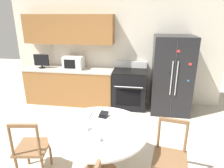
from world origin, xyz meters
TOP-DOWN VIEW (x-y plane):
  - back_wall at (-0.30, 2.59)m, footprint 5.20×0.44m
  - kitchen_counter at (-1.11, 2.29)m, footprint 2.21×0.64m
  - refrigerator at (1.35, 2.19)m, footprint 0.85×0.81m
  - oven_range at (0.40, 2.26)m, footprint 0.79×0.68m
  - microwave at (-0.98, 2.30)m, footprint 0.47×0.35m
  - countertop_tv at (-1.80, 2.26)m, footprint 0.38×0.16m
  - dining_table at (0.17, -0.07)m, footprint 1.29×1.29m
  - dining_chair_right at (1.10, -0.11)m, footprint 0.48×0.48m
  - dining_chair_left at (-0.75, -0.20)m, footprint 0.48×0.48m
  - candle_glass at (0.01, -0.15)m, footprint 0.08×0.08m
  - folded_napkin at (0.18, -0.31)m, footprint 0.19×0.14m
  - wallet at (0.17, 0.24)m, footprint 0.14×0.15m
  - mail_stack at (-0.14, 0.26)m, footprint 0.26×0.33m

SIDE VIEW (x-z plane):
  - dining_chair_right at x=1.10m, z-range -0.02..0.89m
  - dining_chair_left at x=-0.75m, z-range -0.02..0.89m
  - kitchen_counter at x=-1.11m, z-range 0.00..0.90m
  - oven_range at x=0.40m, z-range -0.07..1.01m
  - dining_table at x=0.17m, z-range 0.25..1.00m
  - mail_stack at x=-0.14m, z-range 0.76..0.78m
  - folded_napkin at x=0.18m, z-range 0.76..0.81m
  - wallet at x=0.17m, z-range 0.75..0.82m
  - candle_glass at x=0.01m, z-range 0.75..0.84m
  - refrigerator at x=1.35m, z-range 0.00..1.75m
  - microwave at x=-0.98m, z-range 0.90..1.21m
  - countertop_tv at x=-1.80m, z-range 0.91..1.26m
  - back_wall at x=-0.30m, z-range 0.15..2.75m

